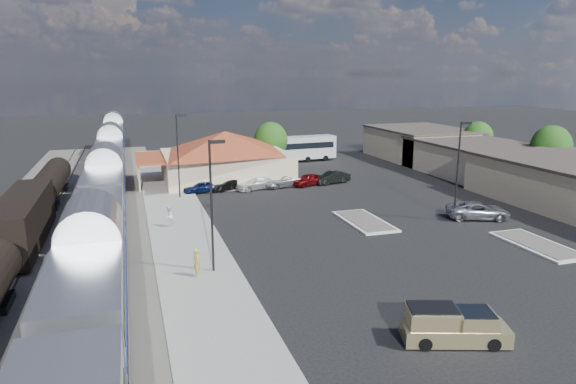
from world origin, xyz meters
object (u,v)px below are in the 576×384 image
object	(u,v)px
pickup_truck	(455,326)
coach_bus	(298,147)
suv	(478,211)
station_depot	(225,156)

from	to	relation	value
pickup_truck	coach_bus	world-z (taller)	coach_bus
suv	coach_bus	bearing A→B (deg)	30.87
station_depot	suv	size ratio (longest dim) A/B	3.25
pickup_truck	suv	xyz separation A→B (m)	(15.50, 18.52, -0.06)
pickup_truck	coach_bus	size ratio (longest dim) A/B	0.46
pickup_truck	coach_bus	distance (m)	54.38
station_depot	pickup_truck	xyz separation A→B (m)	(3.53, -42.64, -2.28)
station_depot	coach_bus	bearing A→B (deg)	39.63
suv	coach_bus	distance (m)	35.52
pickup_truck	suv	distance (m)	24.15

